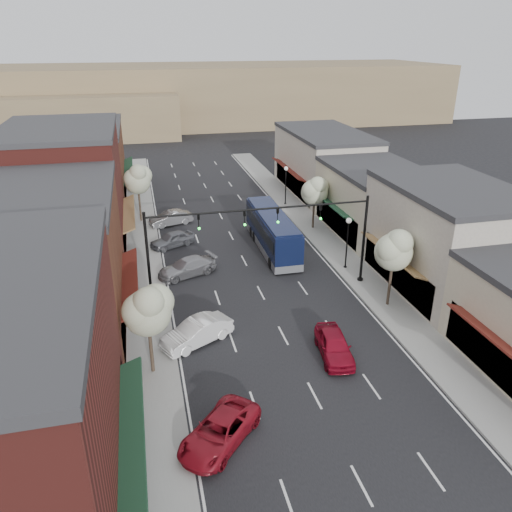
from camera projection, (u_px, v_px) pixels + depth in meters
ground at (292, 353)px, 30.25m from camera, size 160.00×160.00×0.00m
sidewalk_left at (143, 249)px, 44.90m from camera, size 2.80×73.00×0.15m
sidewalk_right at (319, 233)px, 48.45m from camera, size 2.80×73.00×0.15m
curb_left at (158, 247)px, 45.20m from camera, size 0.25×73.00×0.17m
curb_right at (305, 234)px, 48.16m from camera, size 0.25×73.00×0.17m
bldg_left_midnear at (45, 266)px, 30.70m from camera, size 10.14×14.10×9.40m
bldg_left_midfar at (67, 191)px, 42.85m from camera, size 10.14×14.10×10.90m
bldg_left_far at (84, 163)px, 57.60m from camera, size 10.14×18.10×8.40m
bldg_right_midnear at (447, 238)px, 36.91m from camera, size 9.14×12.10×7.90m
bldg_right_midfar at (374, 200)px, 47.88m from camera, size 9.14×12.10×6.40m
bldg_right_far at (324, 162)px, 60.14m from camera, size 9.14×16.10×7.40m
hill_far at (170, 95)px, 107.91m from camera, size 120.00×30.00×12.00m
hill_near at (41, 116)px, 92.76m from camera, size 50.00×20.00×8.00m
signal_mast_right at (335, 229)px, 36.68m from camera, size 8.22×0.46×7.00m
signal_mast_left at (182, 242)px, 34.31m from camera, size 8.22×0.46×7.00m
tree_right_near at (395, 249)px, 33.72m from camera, size 2.85×2.65×5.95m
tree_right_far at (315, 190)px, 48.15m from camera, size 2.85×2.65×5.43m
tree_left_near at (148, 309)px, 26.74m from camera, size 2.85×2.65×5.69m
tree_left_far at (138, 179)px, 49.73m from camera, size 2.85×2.65×6.13m
lamp_post_near at (348, 235)px, 40.02m from camera, size 0.44×0.44×4.44m
lamp_post_far at (286, 179)px, 55.60m from camera, size 0.44×0.44×4.44m
coach_bus at (272, 231)px, 44.27m from camera, size 2.53×11.03×3.37m
red_hatchback at (334, 345)px, 29.71m from camera, size 2.34×4.60×1.50m
parked_car_a at (220, 431)px, 23.38m from camera, size 4.83×4.99×1.32m
parked_car_b at (197, 332)px, 30.98m from camera, size 4.90×3.66×1.54m
parked_car_c at (187, 267)px, 39.85m from camera, size 5.22×3.57×1.40m
parked_car_d at (172, 239)px, 45.30m from camera, size 4.47×3.30×1.41m
parked_car_e at (171, 218)px, 50.53m from camera, size 4.58×2.73×1.43m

